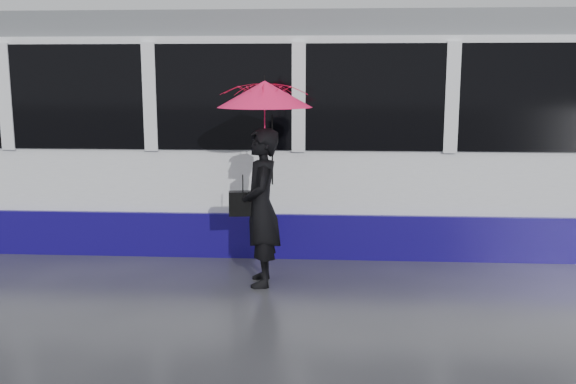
{
  "coord_description": "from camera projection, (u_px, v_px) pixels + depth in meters",
  "views": [
    {
      "loc": [
        0.5,
        -7.27,
        2.46
      ],
      "look_at": [
        0.0,
        0.32,
        1.1
      ],
      "focal_mm": 40.0,
      "sensor_mm": 36.0,
      "label": 1
    }
  ],
  "objects": [
    {
      "name": "tram",
      "position": [
        205.0,
        132.0,
        9.87
      ],
      "size": [
        26.0,
        2.56,
        3.35
      ],
      "color": "white",
      "rests_on": "ground"
    },
    {
      "name": "rails",
      "position": [
        297.0,
        236.0,
        10.06
      ],
      "size": [
        34.0,
        1.51,
        0.02
      ],
      "color": "#3F3D38",
      "rests_on": "ground"
    },
    {
      "name": "ground",
      "position": [
        286.0,
        288.0,
        7.61
      ],
      "size": [
        90.0,
        90.0,
        0.0
      ],
      "primitive_type": "plane",
      "color": "#29292E",
      "rests_on": "ground"
    },
    {
      "name": "woman",
      "position": [
        261.0,
        208.0,
        7.6
      ],
      "size": [
        0.54,
        0.74,
        1.88
      ],
      "primitive_type": "imported",
      "rotation": [
        0.0,
        0.0,
        -1.44
      ],
      "color": "black",
      "rests_on": "ground"
    },
    {
      "name": "handbag",
      "position": [
        243.0,
        203.0,
        7.63
      ],
      "size": [
        0.35,
        0.19,
        0.47
      ],
      "rotation": [
        0.0,
        0.0,
        0.13
      ],
      "color": "black",
      "rests_on": "ground"
    },
    {
      "name": "umbrella",
      "position": [
        265.0,
        113.0,
        7.4
      ],
      "size": [
        1.24,
        1.24,
        1.27
      ],
      "rotation": [
        0.0,
        0.0,
        0.13
      ],
      "color": "#E11254",
      "rests_on": "ground"
    }
  ]
}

